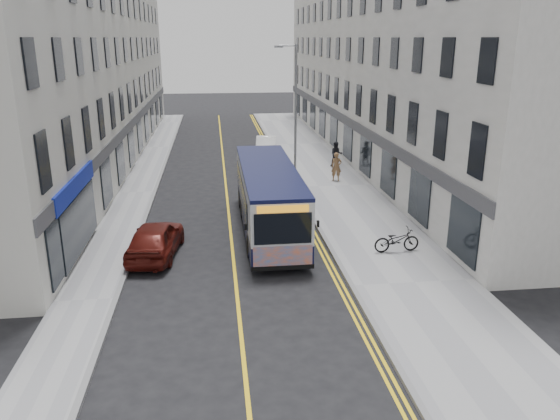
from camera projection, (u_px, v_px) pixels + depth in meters
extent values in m
plane|color=black|center=(235.00, 280.00, 19.67)|extent=(140.00, 140.00, 0.00)
cube|color=gray|center=(334.00, 187.00, 31.73)|extent=(4.50, 64.00, 0.12)
cube|color=gray|center=(137.00, 193.00, 30.43)|extent=(2.00, 64.00, 0.12)
cube|color=slate|center=(296.00, 188.00, 31.47)|extent=(0.18, 64.00, 0.13)
cube|color=slate|center=(155.00, 192.00, 30.55)|extent=(0.18, 64.00, 0.13)
cube|color=yellow|center=(226.00, 191.00, 31.03)|extent=(0.12, 64.00, 0.01)
cube|color=yellow|center=(288.00, 189.00, 31.43)|extent=(0.10, 64.00, 0.01)
cube|color=yellow|center=(292.00, 189.00, 31.46)|extent=(0.10, 64.00, 0.01)
cube|color=silver|center=(382.00, 65.00, 38.90)|extent=(6.00, 46.00, 13.00)
cube|color=beige|center=(85.00, 66.00, 36.55)|extent=(6.00, 46.00, 13.00)
cylinder|color=gray|center=(296.00, 115.00, 32.20)|extent=(0.14, 0.14, 8.00)
cylinder|color=gray|center=(288.00, 46.00, 30.97)|extent=(1.00, 0.08, 0.08)
cube|color=gray|center=(279.00, 47.00, 30.92)|extent=(0.50, 0.18, 0.12)
cube|color=black|center=(269.00, 215.00, 24.42)|extent=(2.29, 10.08, 0.82)
cube|color=silver|center=(269.00, 189.00, 24.05)|extent=(2.29, 10.08, 1.65)
cube|color=black|center=(268.00, 169.00, 23.78)|extent=(2.31, 10.08, 0.15)
cube|color=black|center=(242.00, 190.00, 24.49)|extent=(0.04, 7.88, 1.05)
cube|color=black|center=(293.00, 189.00, 24.76)|extent=(0.04, 7.88, 1.05)
cube|color=black|center=(283.00, 229.00, 19.29)|extent=(2.06, 0.04, 1.15)
cube|color=#FF6115|center=(283.00, 258.00, 19.62)|extent=(2.15, 0.04, 0.87)
cube|color=orange|center=(283.00, 209.00, 19.06)|extent=(1.83, 0.04, 0.26)
cylinder|color=black|center=(250.00, 247.00, 21.53)|extent=(0.26, 0.92, 0.92)
cylinder|color=black|center=(302.00, 244.00, 21.76)|extent=(0.26, 0.92, 0.92)
cylinder|color=black|center=(243.00, 209.00, 26.30)|extent=(0.26, 0.92, 0.92)
cylinder|color=black|center=(286.00, 207.00, 26.53)|extent=(0.26, 0.92, 0.92)
cylinder|color=black|center=(241.00, 199.00, 27.86)|extent=(0.26, 0.92, 0.92)
cylinder|color=black|center=(282.00, 198.00, 28.09)|extent=(0.26, 0.92, 0.92)
imported|color=black|center=(397.00, 240.00, 21.79)|extent=(1.89, 0.75, 0.98)
imported|color=brown|center=(336.00, 167.00, 32.59)|extent=(0.67, 0.49, 1.70)
imported|color=black|center=(336.00, 154.00, 36.14)|extent=(0.90, 0.75, 1.67)
imported|color=white|center=(266.00, 146.00, 40.18)|extent=(1.92, 4.31, 1.37)
imported|color=#4F120D|center=(155.00, 239.00, 21.61)|extent=(2.26, 4.45, 1.45)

